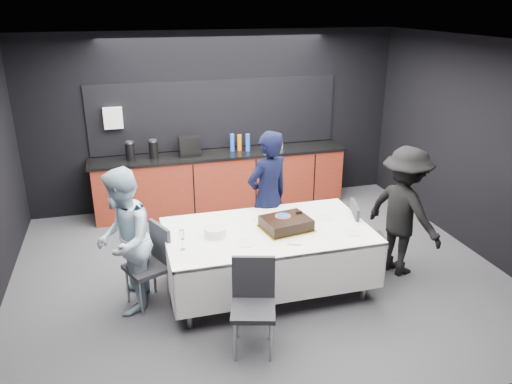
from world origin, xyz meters
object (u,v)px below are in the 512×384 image
party_table (268,240)px  person_left (123,241)px  cake_assembly (286,223)px  person_center (268,197)px  chair_near (253,298)px  person_right (404,211)px  chair_left (153,259)px  plate_stack (215,232)px  chair_right (362,233)px  champagne_flute (182,236)px

party_table → person_left: bearing=177.6°
cake_assembly → person_center: size_ratio=0.36×
chair_near → person_right: (2.15, 0.92, 0.28)m
chair_left → chair_near: bearing=-49.9°
plate_stack → person_center: (0.82, 0.72, 0.04)m
chair_right → person_right: 0.57m
person_center → person_left: bearing=-3.6°
person_right → chair_near: bearing=92.7°
chair_left → party_table: bearing=-4.4°
person_center → person_left: 1.92m
chair_left → chair_right: size_ratio=1.00×
chair_near → person_right: bearing=23.0°
party_table → chair_left: (-1.30, 0.10, -0.11)m
person_center → chair_near: bearing=45.4°
champagne_flute → chair_right: (2.24, 0.31, -0.40)m
champagne_flute → chair_right: champagne_flute is taller
plate_stack → champagne_flute: bearing=-149.5°
person_center → person_right: 1.68m
chair_left → person_center: bearing=22.1°
champagne_flute → chair_left: size_ratio=0.24×
chair_near → chair_right: bearing=31.4°
plate_stack → chair_left: 0.76m
person_center → person_left: person_center is taller
cake_assembly → party_table: bearing=167.8°
champagne_flute → person_right: person_right is taller
party_table → chair_near: chair_near is taller
person_left → chair_right: bearing=99.2°
cake_assembly → champagne_flute: 1.22m
party_table → champagne_flute: champagne_flute is taller
chair_right → person_left: bearing=-179.8°
cake_assembly → chair_near: bearing=-125.2°
party_table → person_left: size_ratio=1.43×
party_table → plate_stack: bearing=179.9°
chair_left → chair_near: (0.88, -1.04, 0.00)m
chair_right → person_center: bearing=147.8°
person_center → person_left: (-1.81, -0.65, -0.06)m
champagne_flute → person_center: person_center is taller
person_right → chair_left: bearing=67.3°
cake_assembly → chair_right: 1.09m
champagne_flute → person_center: size_ratio=0.13×
party_table → champagne_flute: 1.07m
plate_stack → chair_left: size_ratio=0.26×
party_table → plate_stack: (-0.61, 0.00, 0.19)m
chair_right → person_center: size_ratio=0.53×
cake_assembly → champagne_flute: bearing=-171.2°
person_left → chair_near: bearing=58.2°
party_table → person_center: person_center is taller
cake_assembly → champagne_flute: (-1.20, -0.19, 0.09)m
chair_near → person_center: 1.81m
plate_stack → champagne_flute: size_ratio=1.09×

